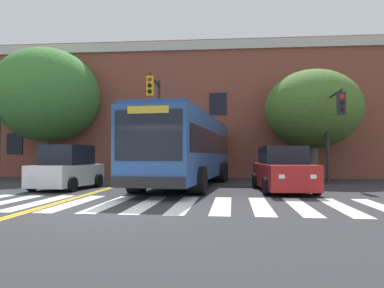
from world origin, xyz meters
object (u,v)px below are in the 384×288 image
object	(u,v)px
car_silver_behind_bus	(212,164)
city_bus	(188,148)
car_red_far_lane	(283,171)
car_white_near_lane	(67,169)
traffic_light_near_corner	(333,119)
street_tree_curbside_large	(313,109)
street_tree_curbside_small	(47,95)
traffic_light_overhead	(156,109)

from	to	relation	value
car_silver_behind_bus	city_bus	bearing A→B (deg)	-96.21
car_red_far_lane	car_white_near_lane	bearing A→B (deg)	178.51
car_white_near_lane	car_silver_behind_bus	xyz separation A→B (m)	(5.91, 10.05, -0.03)
city_bus	traffic_light_near_corner	world-z (taller)	traffic_light_near_corner
city_bus	car_white_near_lane	xyz separation A→B (m)	(-5.04, -2.04, -0.93)
car_silver_behind_bus	street_tree_curbside_large	distance (m)	7.69
city_bus	car_white_near_lane	distance (m)	5.52
street_tree_curbside_small	city_bus	bearing A→B (deg)	-27.07
traffic_light_near_corner	traffic_light_overhead	size ratio (longest dim) A/B	0.83
city_bus	street_tree_curbside_large	bearing A→B (deg)	33.06
city_bus	street_tree_curbside_large	xyz separation A→B (m)	(6.85, 4.46, 2.32)
car_silver_behind_bus	street_tree_curbside_small	xyz separation A→B (m)	(-10.27, -3.21, 4.40)
traffic_light_overhead	street_tree_curbside_large	xyz separation A→B (m)	(8.92, 1.71, 0.11)
car_white_near_lane	traffic_light_near_corner	size ratio (longest dim) A/B	0.78
city_bus	street_tree_curbside_small	bearing A→B (deg)	152.93
traffic_light_near_corner	traffic_light_overhead	xyz separation A→B (m)	(-9.11, 1.73, 0.78)
car_white_near_lane	car_silver_behind_bus	world-z (taller)	car_white_near_lane
traffic_light_overhead	street_tree_curbside_small	size ratio (longest dim) A/B	0.66
car_red_far_lane	street_tree_curbside_large	world-z (taller)	street_tree_curbside_large
car_red_far_lane	traffic_light_overhead	size ratio (longest dim) A/B	0.82
traffic_light_overhead	street_tree_curbside_large	bearing A→B (deg)	10.87
traffic_light_overhead	traffic_light_near_corner	bearing A→B (deg)	-10.74
car_silver_behind_bus	street_tree_curbside_large	world-z (taller)	street_tree_curbside_large
car_silver_behind_bus	car_white_near_lane	bearing A→B (deg)	-120.48
city_bus	traffic_light_overhead	size ratio (longest dim) A/B	2.07
car_white_near_lane	traffic_light_near_corner	distance (m)	12.68
car_red_far_lane	city_bus	bearing A→B (deg)	150.97
car_red_far_lane	car_silver_behind_bus	distance (m)	10.78
city_bus	car_silver_behind_bus	bearing A→B (deg)	83.79
city_bus	car_silver_behind_bus	world-z (taller)	city_bus
car_silver_behind_bus	traffic_light_overhead	distance (m)	6.82
traffic_light_near_corner	traffic_light_overhead	bearing A→B (deg)	169.26
traffic_light_near_corner	city_bus	bearing A→B (deg)	-171.78
car_red_far_lane	traffic_light_overhead	world-z (taller)	traffic_light_overhead
city_bus	car_silver_behind_bus	distance (m)	8.11
car_silver_behind_bus	traffic_light_near_corner	world-z (taller)	traffic_light_near_corner
street_tree_curbside_small	traffic_light_overhead	bearing A→B (deg)	-15.72
car_white_near_lane	street_tree_curbside_small	world-z (taller)	street_tree_curbside_small
city_bus	car_silver_behind_bus	xyz separation A→B (m)	(0.87, 8.01, -0.97)
car_red_far_lane	street_tree_curbside_large	size ratio (longest dim) A/B	0.76
street_tree_curbside_large	traffic_light_near_corner	bearing A→B (deg)	-86.89
car_white_near_lane	traffic_light_near_corner	world-z (taller)	traffic_light_near_corner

